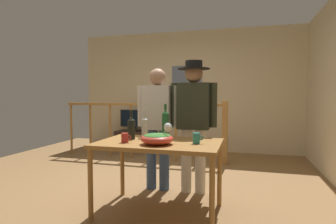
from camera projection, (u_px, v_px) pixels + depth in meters
ground_plane at (148, 186)px, 3.74m from camera, size 6.83×6.83×0.00m
back_wall at (188, 91)px, 6.18m from camera, size 4.99×0.10×2.66m
framed_picture at (187, 83)px, 6.11m from camera, size 0.67×0.03×0.75m
stair_railing at (165, 124)px, 5.17m from camera, size 3.25×0.10×1.14m
tv_console at (136, 140)px, 6.21m from camera, size 0.90×0.40×0.43m
flat_screen_tv at (135, 119)px, 6.15m from camera, size 0.69×0.12×0.48m
serving_table at (159, 149)px, 2.86m from camera, size 1.27×0.81×0.75m
salad_bowl at (157, 138)px, 2.69m from camera, size 0.33×0.33×0.19m
wine_glass at (168, 128)px, 2.99m from camera, size 0.09×0.09×0.18m
wine_bottle_green at (165, 123)px, 3.16m from camera, size 0.08×0.08×0.38m
wine_bottle_clear at (145, 127)px, 3.13m from camera, size 0.07×0.07×0.31m
wine_bottle_dark at (131, 128)px, 3.00m from camera, size 0.08×0.08×0.32m
mug_red at (125, 138)px, 2.80m from camera, size 0.11×0.07×0.10m
mug_teal at (197, 138)px, 2.73m from camera, size 0.11×0.07×0.11m
person_standing_left at (158, 119)px, 3.57m from camera, size 0.56×0.23×1.58m
person_standing_right at (194, 115)px, 3.43m from camera, size 0.58×0.40×1.67m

